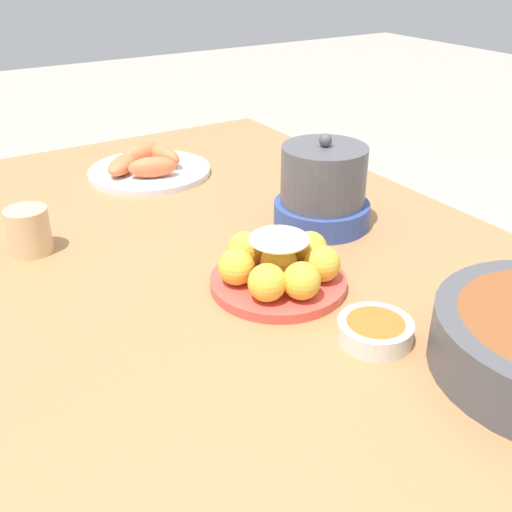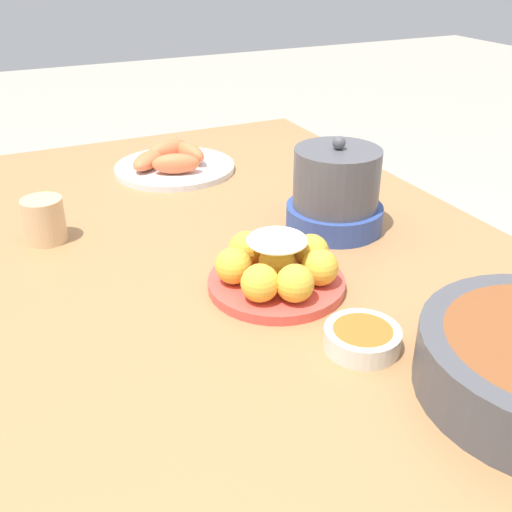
% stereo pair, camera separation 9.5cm
% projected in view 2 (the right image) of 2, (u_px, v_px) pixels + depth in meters
% --- Properties ---
extents(dining_table, '(1.58, 1.01, 0.74)m').
position_uv_depth(dining_table, '(238.00, 309.00, 1.03)').
color(dining_table, '#A87547').
rests_on(dining_table, ground_plane).
extents(cake_plate, '(0.21, 0.21, 0.09)m').
position_uv_depth(cake_plate, '(277.00, 267.00, 0.92)').
color(cake_plate, '#E04C42').
rests_on(cake_plate, dining_table).
extents(sauce_bowl, '(0.10, 0.10, 0.03)m').
position_uv_depth(sauce_bowl, '(362.00, 338.00, 0.80)').
color(sauce_bowl, silver).
rests_on(sauce_bowl, dining_table).
extents(seafood_platter, '(0.28, 0.28, 0.06)m').
position_uv_depth(seafood_platter, '(173.00, 163.00, 1.40)').
color(seafood_platter, silver).
rests_on(seafood_platter, dining_table).
extents(cup_near, '(0.07, 0.07, 0.08)m').
position_uv_depth(cup_near, '(44.00, 220.00, 1.07)').
color(cup_near, '#DBB27F').
rests_on(cup_near, dining_table).
extents(warming_pot, '(0.18, 0.18, 0.18)m').
position_uv_depth(warming_pot, '(336.00, 192.00, 1.10)').
color(warming_pot, '#334C99').
rests_on(warming_pot, dining_table).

